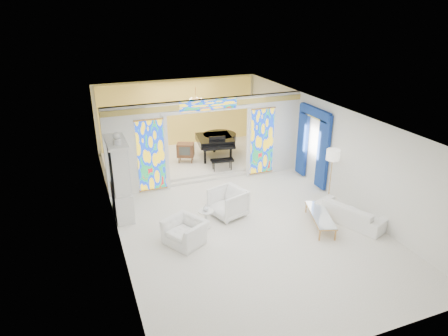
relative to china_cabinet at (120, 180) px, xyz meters
name	(u,v)px	position (x,y,z in m)	size (l,w,h in m)	color
floor	(229,205)	(3.22, -0.60, -1.17)	(12.00, 12.00, 0.00)	white
ceiling	(230,113)	(3.22, -0.60, 1.83)	(7.00, 12.00, 0.02)	white
wall_back	(178,114)	(3.22, 5.40, 0.33)	(7.00, 0.02, 3.00)	white
wall_front	(357,280)	(3.22, -6.60, 0.33)	(7.00, 0.02, 3.00)	white
wall_left	(111,178)	(-0.28, -0.60, 0.33)	(0.02, 12.00, 3.00)	white
wall_right	(327,148)	(6.72, -0.60, 0.33)	(0.02, 12.00, 3.00)	white
partition_wall	(208,138)	(3.22, 1.40, 0.48)	(7.00, 0.22, 3.00)	white
stained_glass_left	(151,156)	(1.19, 1.29, 0.13)	(0.90, 0.04, 2.40)	gold
stained_glass_right	(262,141)	(5.25, 1.29, 0.13)	(0.90, 0.04, 2.40)	gold
stained_glass_transom	(209,105)	(3.22, 1.29, 1.65)	(2.00, 0.04, 0.34)	gold
alcove_platform	(192,159)	(3.22, 3.50, -1.08)	(6.80, 3.80, 0.18)	white
gold_curtain_back	(179,115)	(3.22, 5.28, 0.33)	(6.70, 0.10, 2.90)	#EBCF51
chandelier	(196,99)	(3.42, 3.40, 1.38)	(0.48, 0.48, 0.30)	#B88240
blue_drapes	(313,140)	(6.62, 0.10, 0.41)	(0.14, 1.85, 2.65)	navy
china_cabinet	(120,180)	(0.00, 0.00, 0.00)	(0.56, 1.46, 2.72)	silver
armchair_left	(185,232)	(1.34, -2.14, -0.84)	(1.02, 0.89, 0.66)	white
armchair_right	(228,203)	(2.94, -1.19, -0.74)	(0.92, 0.95, 0.87)	silver
sofa	(351,213)	(6.17, -2.82, -0.87)	(2.04, 0.80, 0.59)	white
side_table	(206,216)	(2.11, -1.59, -0.82)	(0.57, 0.57, 0.54)	silver
vase	(206,208)	(2.11, -1.59, -0.54)	(0.17, 0.17, 0.18)	white
coffee_table	(320,215)	(5.19, -2.68, -0.83)	(1.03, 1.76, 0.37)	silver
floor_lamp	(333,157)	(6.42, -1.35, 0.30)	(0.44, 0.44, 1.72)	#B88240
grand_piano	(217,139)	(4.23, 3.27, -0.29)	(1.85, 2.65, 1.03)	black
tv_console	(186,150)	(2.85, 3.08, -0.50)	(0.77, 0.66, 0.75)	brown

